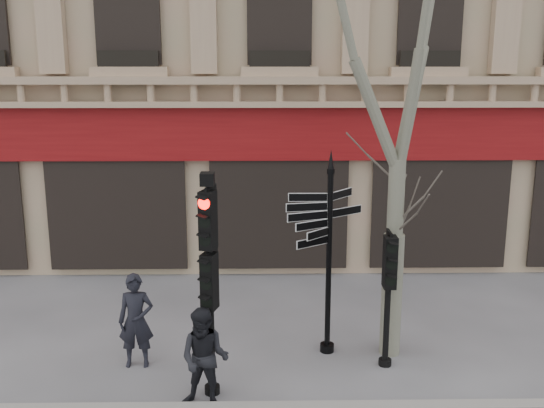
% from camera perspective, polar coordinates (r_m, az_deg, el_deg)
% --- Properties ---
extents(ground, '(80.00, 80.00, 0.00)m').
position_cam_1_polar(ground, '(10.96, 1.37, -15.17)').
color(ground, slate).
rests_on(ground, ground).
extents(fingerpost, '(2.09, 2.09, 3.76)m').
position_cam_1_polar(fingerpost, '(10.71, 5.45, -1.41)').
color(fingerpost, black).
rests_on(fingerpost, ground).
extents(traffic_signal_main, '(0.46, 0.39, 3.60)m').
position_cam_1_polar(traffic_signal_main, '(9.35, -5.94, -5.09)').
color(traffic_signal_main, black).
rests_on(traffic_signal_main, ground).
extents(traffic_signal_secondary, '(0.40, 0.29, 2.37)m').
position_cam_1_polar(traffic_signal_secondary, '(10.59, 10.93, -6.68)').
color(traffic_signal_secondary, black).
rests_on(traffic_signal_secondary, ground).
extents(plane_tree, '(3.29, 3.29, 8.73)m').
position_cam_1_polar(plane_tree, '(10.56, 12.40, 17.87)').
color(plane_tree, gray).
rests_on(plane_tree, ground).
extents(pedestrian_a, '(0.63, 0.43, 1.68)m').
position_cam_1_polar(pedestrian_a, '(10.95, -12.68, -10.67)').
color(pedestrian_a, black).
rests_on(pedestrian_a, ground).
extents(pedestrian_b, '(0.88, 0.74, 1.60)m').
position_cam_1_polar(pedestrian_b, '(9.55, -6.35, -14.27)').
color(pedestrian_b, black).
rests_on(pedestrian_b, ground).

